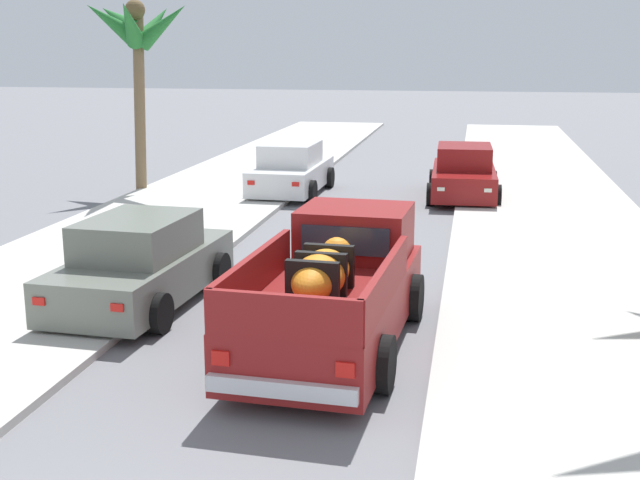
# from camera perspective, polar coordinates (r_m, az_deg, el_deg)

# --- Properties ---
(sidewalk_left) EXTENTS (4.84, 60.00, 0.12)m
(sidewalk_left) POSITION_cam_1_polar(r_m,az_deg,el_deg) (18.73, -13.36, -0.22)
(sidewalk_left) COLOR beige
(sidewalk_left) RESTS_ON ground
(sidewalk_right) EXTENTS (4.84, 60.00, 0.12)m
(sidewalk_right) POSITION_cam_1_polar(r_m,az_deg,el_deg) (17.26, 16.90, -1.58)
(sidewalk_right) COLOR beige
(sidewalk_right) RESTS_ON ground
(curb_left) EXTENTS (0.16, 60.00, 0.10)m
(curb_left) POSITION_cam_1_polar(r_m,az_deg,el_deg) (18.34, -10.44, -0.39)
(curb_left) COLOR silver
(curb_left) RESTS_ON ground
(curb_right) EXTENTS (0.16, 60.00, 0.10)m
(curb_right) POSITION_cam_1_polar(r_m,az_deg,el_deg) (17.17, 13.51, -1.47)
(curb_right) COLOR silver
(curb_right) RESTS_ON ground
(pickup_truck) EXTENTS (2.43, 5.31, 1.80)m
(pickup_truck) POSITION_cam_1_polar(r_m,az_deg,el_deg) (12.07, 1.07, -3.55)
(pickup_truck) COLOR maroon
(pickup_truck) RESTS_ON ground
(car_right_near) EXTENTS (2.20, 4.34, 1.54)m
(car_right_near) POSITION_cam_1_polar(r_m,az_deg,el_deg) (14.26, -12.29, -1.65)
(car_right_near) COLOR slate
(car_right_near) RESTS_ON ground
(car_left_mid) EXTENTS (2.11, 4.30, 1.54)m
(car_left_mid) POSITION_cam_1_polar(r_m,az_deg,el_deg) (24.28, 9.92, 4.53)
(car_left_mid) COLOR maroon
(car_left_mid) RESTS_ON ground
(car_right_mid) EXTENTS (2.09, 4.29, 1.54)m
(car_right_mid) POSITION_cam_1_polar(r_m,az_deg,el_deg) (24.67, -2.01, 4.86)
(car_right_mid) COLOR silver
(car_right_mid) RESTS_ON ground
(palm_tree_right_mid) EXTENTS (3.45, 3.74, 5.73)m
(palm_tree_right_mid) POSITION_cam_1_polar(r_m,az_deg,el_deg) (25.47, -12.63, 13.70)
(palm_tree_right_mid) COLOR brown
(palm_tree_right_mid) RESTS_ON ground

